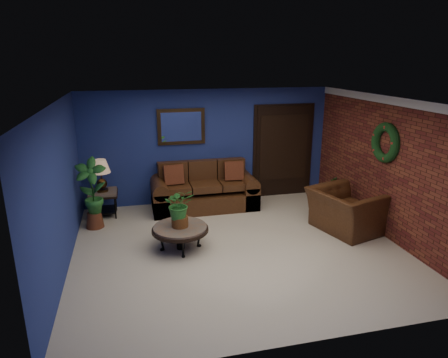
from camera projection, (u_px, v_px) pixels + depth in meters
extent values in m
plane|color=beige|center=(238.00, 247.00, 6.88)|extent=(5.50, 5.50, 0.00)
cube|color=navy|center=(209.00, 146.00, 8.84)|extent=(5.50, 0.04, 2.50)
cube|color=navy|center=(60.00, 191.00, 5.90)|extent=(0.04, 5.00, 2.50)
cube|color=brown|center=(387.00, 168.00, 7.12)|extent=(0.04, 5.00, 2.50)
cube|color=silver|center=(240.00, 101.00, 6.15)|extent=(5.50, 5.00, 0.02)
cube|color=white|center=(394.00, 101.00, 6.77)|extent=(0.03, 5.00, 0.14)
cube|color=#402B15|center=(181.00, 127.00, 8.53)|extent=(1.02, 0.06, 0.77)
cube|color=black|center=(283.00, 151.00, 9.26)|extent=(1.44, 0.06, 2.18)
torus|color=black|center=(385.00, 143.00, 7.02)|extent=(0.16, 0.72, 0.72)
cube|color=#482814|center=(205.00, 200.00, 8.64)|extent=(2.23, 0.96, 0.37)
cube|color=#482814|center=(201.00, 181.00, 8.87)|extent=(1.91, 0.26, 0.91)
cube|color=#482814|center=(175.00, 188.00, 8.34)|extent=(0.62, 0.66, 0.14)
cube|color=#482814|center=(205.00, 186.00, 8.48)|extent=(0.62, 0.66, 0.14)
cube|color=#482814|center=(234.00, 184.00, 8.62)|extent=(0.62, 0.66, 0.14)
cube|color=#482814|center=(160.00, 200.00, 8.40)|extent=(0.32, 0.96, 0.51)
cube|color=#482814|center=(247.00, 193.00, 8.83)|extent=(0.32, 0.96, 0.51)
cube|color=maroon|center=(174.00, 175.00, 8.29)|extent=(0.41, 0.12, 0.41)
cube|color=maroon|center=(234.00, 171.00, 8.58)|extent=(0.41, 0.12, 0.41)
cylinder|color=#56504B|center=(180.00, 228.00, 6.73)|extent=(0.90, 0.90, 0.05)
cylinder|color=black|center=(180.00, 230.00, 6.74)|extent=(0.96, 0.96, 0.05)
cylinder|color=black|center=(181.00, 239.00, 6.79)|extent=(0.14, 0.14, 0.36)
cube|color=#56504B|center=(103.00, 192.00, 8.12)|extent=(0.55, 0.55, 0.05)
cube|color=black|center=(103.00, 194.00, 8.13)|extent=(0.58, 0.58, 0.04)
cube|color=black|center=(104.00, 210.00, 8.24)|extent=(0.49, 0.49, 0.03)
cylinder|color=black|center=(91.00, 209.00, 7.93)|extent=(0.03, 0.03, 0.51)
cylinder|color=black|center=(115.00, 207.00, 8.03)|extent=(0.03, 0.03, 0.51)
cylinder|color=black|center=(93.00, 201.00, 8.36)|extent=(0.03, 0.03, 0.51)
cylinder|color=black|center=(116.00, 199.00, 8.46)|extent=(0.03, 0.03, 0.51)
cylinder|color=#402B15|center=(103.00, 190.00, 8.11)|extent=(0.23, 0.23, 0.05)
sphere|color=#402B15|center=(102.00, 185.00, 8.08)|extent=(0.21, 0.21, 0.21)
cylinder|color=#402B15|center=(101.00, 177.00, 8.03)|extent=(0.02, 0.02, 0.27)
cone|color=#A68060|center=(100.00, 167.00, 7.97)|extent=(0.38, 0.38, 0.27)
cube|color=brown|center=(219.00, 187.00, 8.68)|extent=(0.41, 0.41, 0.04)
torus|color=brown|center=(217.00, 171.00, 8.76)|extent=(0.37, 0.05, 0.37)
cylinder|color=brown|center=(212.00, 200.00, 8.56)|extent=(0.03, 0.03, 0.42)
cylinder|color=brown|center=(228.00, 199.00, 8.62)|extent=(0.03, 0.03, 0.42)
cylinder|color=brown|center=(210.00, 195.00, 8.87)|extent=(0.03, 0.03, 0.42)
cylinder|color=brown|center=(225.00, 194.00, 8.94)|extent=(0.03, 0.03, 0.42)
imported|color=#482814|center=(346.00, 211.00, 7.45)|extent=(1.36, 1.46, 0.79)
cylinder|color=brown|center=(180.00, 221.00, 6.70)|extent=(0.28, 0.28, 0.18)
imported|color=#1B5722|center=(179.00, 204.00, 6.60)|extent=(0.50, 0.43, 0.54)
cylinder|color=brown|center=(328.00, 205.00, 8.55)|extent=(0.26, 0.26, 0.20)
imported|color=#1B5722|center=(329.00, 190.00, 8.45)|extent=(0.35, 0.29, 0.60)
cylinder|color=#612B1B|center=(95.00, 220.00, 7.66)|extent=(0.34, 0.34, 0.30)
imported|color=#1B5722|center=(91.00, 187.00, 7.47)|extent=(0.65, 0.50, 1.12)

